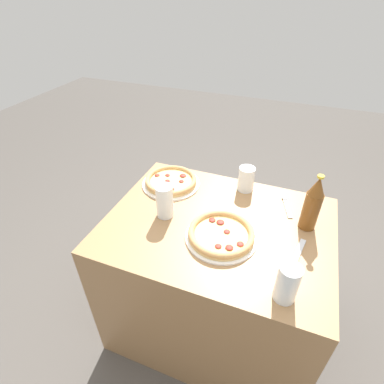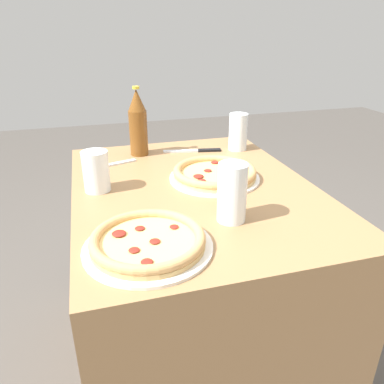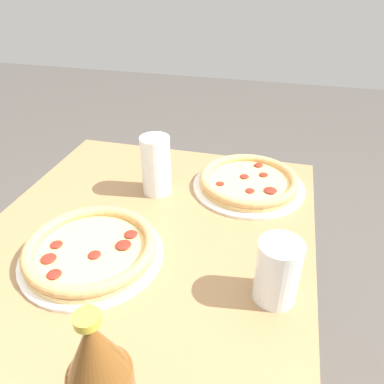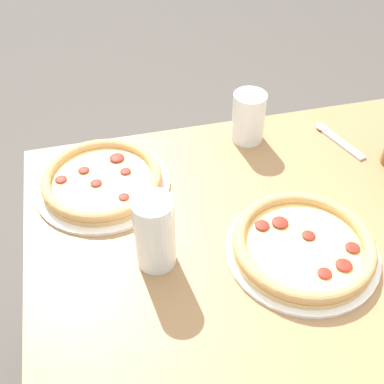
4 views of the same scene
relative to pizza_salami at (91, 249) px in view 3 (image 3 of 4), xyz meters
name	(u,v)px [view 3 (image 3 of 4)]	position (x,y,z in m)	size (l,w,h in m)	color
table	(147,357)	(-0.04, 0.08, -0.40)	(0.99, 0.76, 0.76)	#997047
pizza_salami	(91,249)	(0.00, 0.00, 0.00)	(0.30, 0.30, 0.04)	white
pizza_margherita	(249,182)	(-0.36, 0.29, 0.00)	(0.30, 0.30, 0.04)	silver
glass_iced_tea	(277,273)	(0.01, 0.38, 0.04)	(0.08, 0.08, 0.13)	white
glass_orange_juice	(156,168)	(-0.28, 0.05, 0.05)	(0.08, 0.08, 0.16)	white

